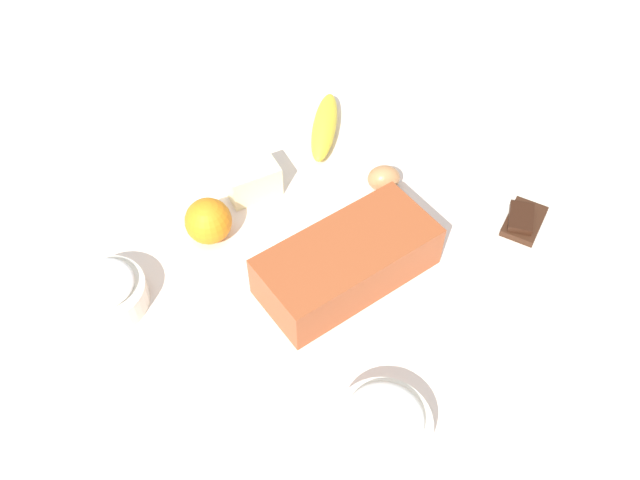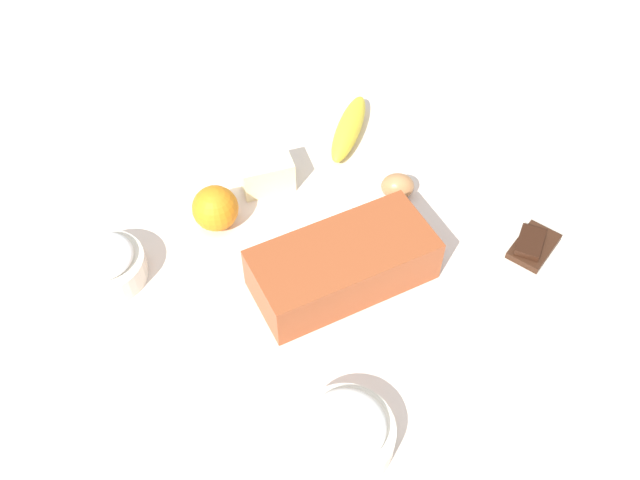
{
  "view_description": "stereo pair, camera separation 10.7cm",
  "coord_description": "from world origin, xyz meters",
  "views": [
    {
      "loc": [
        0.48,
        0.48,
        0.86
      ],
      "look_at": [
        0.0,
        0.0,
        0.04
      ],
      "focal_mm": 37.84,
      "sensor_mm": 36.0,
      "label": 1
    },
    {
      "loc": [
        0.4,
        0.55,
        0.86
      ],
      "look_at": [
        0.0,
        0.0,
        0.04
      ],
      "focal_mm": 37.84,
      "sensor_mm": 36.0,
      "label": 2
    }
  ],
  "objects": [
    {
      "name": "ground_plane",
      "position": [
        0.0,
        0.0,
        -0.01
      ],
      "size": [
        2.4,
        2.4,
        0.02
      ],
      "primitive_type": "cube",
      "color": "beige"
    },
    {
      "name": "orange_fruit",
      "position": [
        0.1,
        -0.16,
        0.04
      ],
      "size": [
        0.08,
        0.08,
        0.08
      ],
      "primitive_type": "sphere",
      "color": "orange",
      "rests_on": "ground_plane"
    },
    {
      "name": "loaf_pan",
      "position": [
        -0.0,
        0.06,
        0.04
      ],
      "size": [
        0.3,
        0.17,
        0.08
      ],
      "rotation": [
        0.0,
        0.0,
        -0.15
      ],
      "color": "#9E4723",
      "rests_on": "ground_plane"
    },
    {
      "name": "butter_block",
      "position": [
        -0.02,
        -0.19,
        0.03
      ],
      "size": [
        0.11,
        0.09,
        0.06
      ],
      "primitive_type": "cube",
      "rotation": [
        0.0,
        0.0,
        -0.31
      ],
      "color": "#F4EDB2",
      "rests_on": "ground_plane"
    },
    {
      "name": "egg_near_butter",
      "position": [
        -0.19,
        -0.03,
        0.02
      ],
      "size": [
        0.07,
        0.07,
        0.05
      ],
      "primitive_type": "ellipsoid",
      "rotation": [
        0.0,
        1.57,
        2.49
      ],
      "color": "#B87D4B",
      "rests_on": "ground_plane"
    },
    {
      "name": "flour_bowl",
      "position": [
        0.16,
        0.28,
        0.03
      ],
      "size": [
        0.13,
        0.13,
        0.07
      ],
      "color": "silver",
      "rests_on": "ground_plane"
    },
    {
      "name": "sugar_bowl",
      "position": [
        0.3,
        -0.16,
        0.03
      ],
      "size": [
        0.12,
        0.12,
        0.07
      ],
      "color": "silver",
      "rests_on": "ground_plane"
    },
    {
      "name": "chocolate_plate",
      "position": [
        -0.29,
        0.2,
        0.01
      ],
      "size": [
        0.13,
        0.13,
        0.03
      ],
      "color": "silver",
      "rests_on": "ground_plane"
    },
    {
      "name": "banana",
      "position": [
        -0.21,
        -0.2,
        0.02
      ],
      "size": [
        0.18,
        0.15,
        0.04
      ],
      "primitive_type": "ellipsoid",
      "rotation": [
        0.0,
        0.0,
        3.81
      ],
      "color": "yellow",
      "rests_on": "ground_plane"
    }
  ]
}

